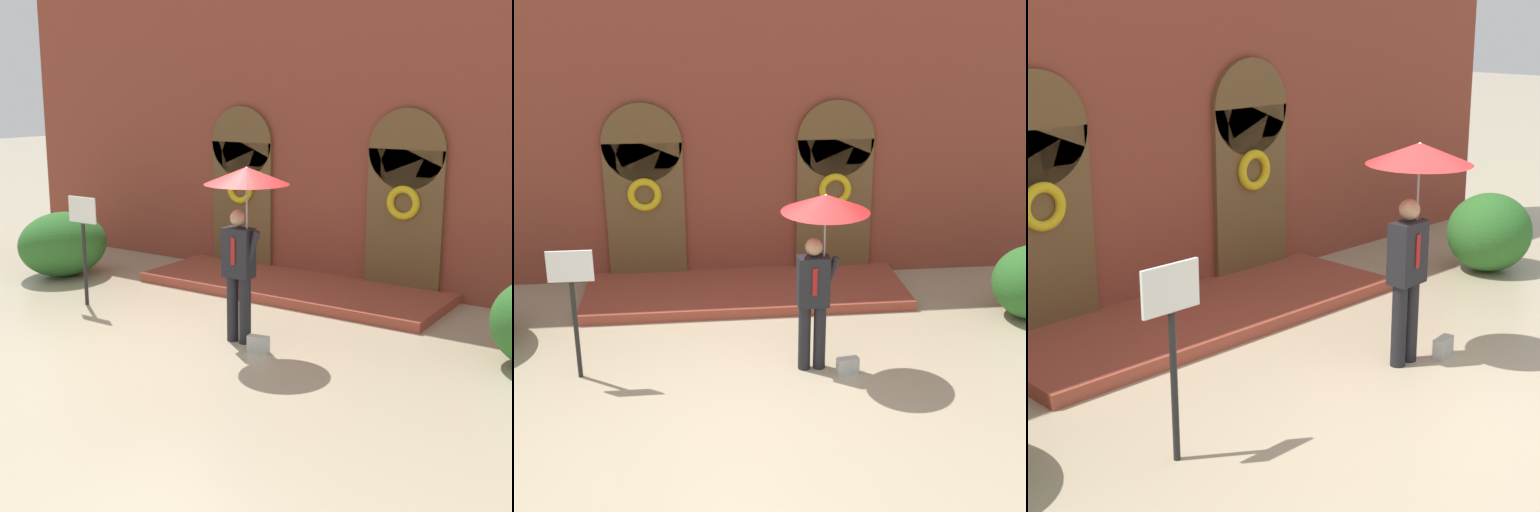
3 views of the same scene
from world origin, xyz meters
TOP-DOWN VIEW (x-y plane):
  - ground_plane at (0.00, 0.00)m, footprint 80.00×80.00m
  - building_facade at (-0.00, 4.15)m, footprint 14.00×2.30m
  - person_with_umbrella at (0.77, 0.53)m, footprint 1.10×1.10m
  - handbag at (1.12, 0.33)m, footprint 0.30×0.16m
  - sign_post at (-2.32, 0.62)m, footprint 0.56×0.06m
  - shrub_right at (4.30, 1.77)m, footprint 1.29×1.19m

SIDE VIEW (x-z plane):
  - ground_plane at x=0.00m, z-range 0.00..0.00m
  - handbag at x=1.12m, z-range 0.00..0.22m
  - shrub_right at x=4.30m, z-range 0.00..1.13m
  - sign_post at x=-2.32m, z-range 0.30..2.02m
  - person_with_umbrella at x=0.77m, z-range 0.73..3.09m
  - building_facade at x=0.00m, z-range -0.12..5.48m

